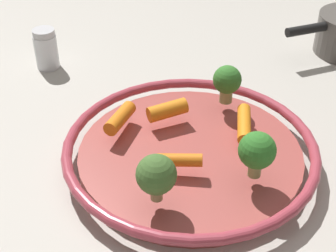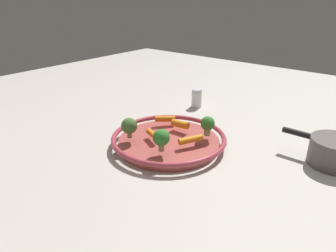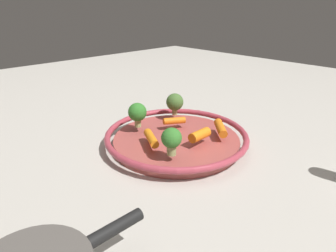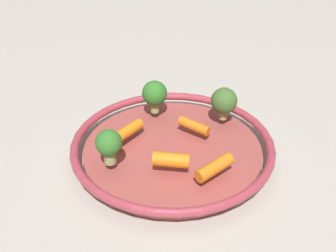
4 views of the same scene
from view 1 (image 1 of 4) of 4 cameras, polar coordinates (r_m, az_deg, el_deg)
name	(u,v)px [view 1 (image 1 of 4)]	position (r m, az deg, el deg)	size (l,w,h in m)	color
ground_plane	(190,163)	(0.66, 2.50, -4.20)	(2.39, 2.39, 0.00)	#B7B2A8
serving_bowl	(190,152)	(0.65, 2.54, -2.96)	(0.33, 0.33, 0.03)	#A84C47
baby_carrot_right	(245,125)	(0.66, 8.81, 0.08)	(0.02, 0.02, 0.07)	orange
baby_carrot_back	(167,110)	(0.68, -0.07, 1.82)	(0.02, 0.02, 0.05)	orange
baby_carrot_center	(180,160)	(0.60, 1.34, -3.90)	(0.02, 0.02, 0.05)	orange
baby_carrot_near_rim	(120,118)	(0.67, -5.49, 0.91)	(0.02, 0.02, 0.06)	orange
broccoli_floret_mid	(257,151)	(0.58, 10.11, -2.85)	(0.04, 0.04, 0.06)	#96AA66
broccoli_floret_small	(227,81)	(0.70, 6.75, 5.11)	(0.04, 0.04, 0.06)	#98A866
broccoli_floret_large	(156,175)	(0.54, -1.35, -5.61)	(0.05, 0.05, 0.06)	tan
salt_shaker	(46,49)	(0.88, -13.73, 8.52)	(0.04, 0.04, 0.07)	silver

